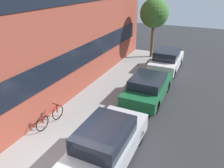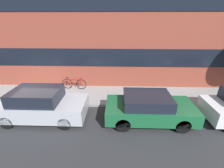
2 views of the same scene
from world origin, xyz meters
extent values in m
cube|color=gray|center=(0.00, 1.21, 0.07)|extent=(28.00, 2.42, 0.15)
cube|color=#B2B5BA|center=(1.10, -1.05, 0.56)|extent=(4.00, 1.70, 0.69)
cube|color=black|center=(0.94, -1.05, 1.20)|extent=(2.08, 1.50, 0.57)
cylinder|color=black|center=(2.34, -0.29, 0.29)|extent=(0.58, 0.18, 0.58)
cylinder|color=black|center=(2.34, -1.81, 0.29)|extent=(0.58, 0.18, 0.58)
cube|color=#195B33|center=(6.00, -1.05, 0.54)|extent=(3.92, 1.77, 0.60)
cube|color=black|center=(5.85, -1.05, 1.07)|extent=(2.04, 1.55, 0.46)
cylinder|color=black|center=(7.22, -0.26, 0.32)|extent=(0.63, 0.18, 0.63)
cylinder|color=black|center=(7.22, -1.84, 0.32)|extent=(0.63, 0.18, 0.63)
cylinder|color=black|center=(4.79, -0.26, 0.32)|extent=(0.63, 0.18, 0.63)
cylinder|color=black|center=(4.79, -1.84, 0.32)|extent=(0.63, 0.18, 0.63)
cube|color=silver|center=(10.50, -1.05, 0.58)|extent=(3.95, 1.68, 0.69)
cube|color=black|center=(10.34, -1.05, 1.21)|extent=(2.06, 1.48, 0.56)
cylinder|color=black|center=(11.73, -0.30, 0.32)|extent=(0.63, 0.18, 0.63)
cylinder|color=black|center=(11.73, -1.80, 0.32)|extent=(0.63, 0.18, 0.63)
cylinder|color=black|center=(9.28, -0.30, 0.32)|extent=(0.63, 0.18, 0.63)
cylinder|color=black|center=(9.28, -1.80, 0.32)|extent=(0.63, 0.18, 0.63)
torus|color=black|center=(2.22, 1.91, 0.48)|extent=(0.68, 0.09, 0.67)
torus|color=black|center=(1.31, 1.97, 0.48)|extent=(0.68, 0.09, 0.67)
cylinder|color=maroon|center=(1.77, 1.94, 0.78)|extent=(0.88, 0.11, 0.06)
cylinder|color=maroon|center=(1.35, 1.96, 0.67)|extent=(0.06, 0.06, 0.38)
cylinder|color=maroon|center=(2.21, 1.91, 0.67)|extent=(0.06, 0.06, 0.38)
ellipsoid|color=black|center=(1.35, 1.96, 0.89)|extent=(0.20, 0.09, 0.05)
cylinder|color=maroon|center=(2.21, 1.91, 0.89)|extent=(0.08, 0.44, 0.05)
cylinder|color=brown|center=(12.58, 0.63, 1.54)|extent=(0.23, 0.23, 2.78)
sphere|color=#386628|center=(12.58, 0.63, 3.52)|extent=(2.15, 2.15, 2.15)
camera|label=1|loc=(-4.11, -3.67, 5.68)|focal=35.00mm
camera|label=2|loc=(4.50, -6.85, 4.30)|focal=24.00mm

